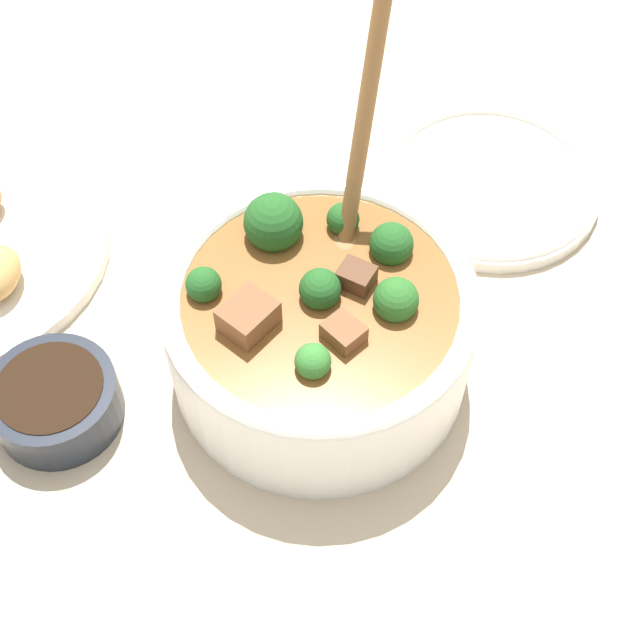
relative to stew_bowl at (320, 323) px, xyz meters
The scene contains 4 objects.
ground_plane 0.06m from the stew_bowl, ahead, with size 4.00×4.00×0.00m, color #C6B293.
stew_bowl is the anchor object (origin of this frame).
condiment_bowl 0.20m from the stew_bowl, 87.17° to the right, with size 0.09×0.09×0.04m.
empty_plate 0.25m from the stew_bowl, 130.60° to the left, with size 0.20×0.20×0.02m.
Camera 1 is at (0.37, -0.07, 0.59)m, focal length 50.00 mm.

